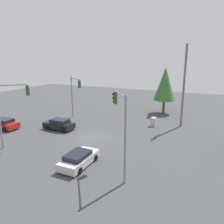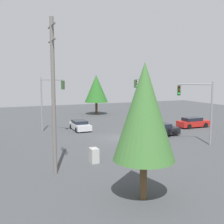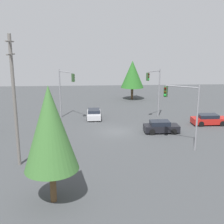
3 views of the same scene
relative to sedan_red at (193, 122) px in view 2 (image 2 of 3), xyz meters
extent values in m
plane|color=#424447|center=(-2.22, 12.43, -0.68)|extent=(80.00, 80.00, 0.00)
cube|color=red|center=(0.00, -0.05, -0.12)|extent=(1.82, 4.52, 0.75)
cube|color=black|center=(0.00, 0.18, 0.48)|extent=(1.60, 2.49, 0.46)
cylinder|color=black|center=(0.87, -1.45, -0.34)|extent=(0.22, 0.69, 0.69)
cylinder|color=black|center=(-0.87, -1.45, -0.34)|extent=(0.22, 0.69, 0.69)
cylinder|color=black|center=(0.87, 1.35, -0.34)|extent=(0.22, 0.69, 0.69)
cylinder|color=black|center=(-0.87, 1.35, -0.34)|extent=(0.22, 0.69, 0.69)
cube|color=silver|center=(4.30, 15.02, -0.18)|extent=(4.26, 1.88, 0.68)
cube|color=black|center=(4.51, 15.02, 0.37)|extent=(2.34, 1.65, 0.41)
cylinder|color=black|center=(2.98, 14.13, -0.38)|extent=(0.61, 0.22, 0.61)
cylinder|color=black|center=(2.98, 15.92, -0.38)|extent=(0.61, 0.22, 0.61)
cylinder|color=black|center=(5.62, 14.13, -0.38)|extent=(0.61, 0.22, 0.61)
cylinder|color=black|center=(5.62, 15.92, -0.38)|extent=(0.61, 0.22, 0.61)
cube|color=black|center=(-2.94, 7.05, -0.12)|extent=(1.81, 4.11, 0.74)
cube|color=black|center=(-2.94, 7.26, 0.50)|extent=(1.60, 2.26, 0.51)
cylinder|color=black|center=(-2.08, 5.78, -0.33)|extent=(0.22, 0.70, 0.70)
cylinder|color=black|center=(-3.80, 5.78, -0.33)|extent=(0.22, 0.70, 0.70)
cylinder|color=black|center=(-2.08, 8.33, -0.33)|extent=(0.22, 0.70, 0.70)
cylinder|color=black|center=(-3.80, 8.33, -0.33)|extent=(0.22, 0.70, 0.70)
cylinder|color=gray|center=(4.65, 5.67, 2.78)|extent=(0.18, 0.18, 6.93)
cylinder|color=gray|center=(3.61, 6.72, 6.00)|extent=(2.17, 2.20, 0.12)
cube|color=#2D4C28|center=(2.57, 7.78, 5.38)|extent=(0.44, 0.44, 1.05)
sphere|color=#360503|center=(2.45, 7.66, 5.71)|extent=(0.22, 0.22, 0.22)
sphere|color=#392605|center=(2.45, 7.66, 5.38)|extent=(0.22, 0.22, 0.22)
sphere|color=green|center=(2.45, 7.66, 5.04)|extent=(0.22, 0.22, 0.22)
cylinder|color=gray|center=(5.28, 19.78, 2.76)|extent=(0.18, 0.18, 6.89)
cylinder|color=gray|center=(3.83, 18.73, 5.96)|extent=(2.97, 2.20, 0.12)
cube|color=#2D4C28|center=(2.38, 17.68, 5.33)|extent=(0.44, 0.43, 1.05)
sphere|color=#360503|center=(2.48, 17.54, 5.67)|extent=(0.22, 0.22, 0.22)
sphere|color=#392605|center=(2.48, 17.54, 5.33)|extent=(0.22, 0.22, 0.22)
sphere|color=green|center=(2.48, 17.54, 5.00)|extent=(0.22, 0.22, 0.22)
cylinder|color=gray|center=(-8.90, 5.10, 2.56)|extent=(0.18, 0.18, 6.49)
cylinder|color=gray|center=(-7.96, 6.46, 5.55)|extent=(1.97, 2.77, 0.12)
cube|color=#2D4C28|center=(-7.03, 7.81, 4.93)|extent=(0.42, 0.44, 1.05)
sphere|color=#360503|center=(-7.17, 7.91, 5.26)|extent=(0.22, 0.22, 0.22)
sphere|color=#392605|center=(-7.17, 7.91, 4.93)|extent=(0.22, 0.22, 0.22)
sphere|color=green|center=(-7.17, 7.91, 4.59)|extent=(0.22, 0.22, 0.22)
cylinder|color=slate|center=(-11.19, 21.62, 4.85)|extent=(0.28, 0.28, 11.06)
cylinder|color=slate|center=(-11.19, 21.62, 9.78)|extent=(2.20, 0.12, 0.12)
cylinder|color=slate|center=(-11.19, 21.62, 8.78)|extent=(2.20, 0.12, 0.12)
cube|color=#B2B2AD|center=(-9.76, 18.13, -0.09)|extent=(0.87, 0.63, 1.19)
cylinder|color=#4C3823|center=(18.13, 7.64, 0.47)|extent=(0.44, 0.44, 2.31)
cone|color=#286623|center=(18.13, 7.64, 4.15)|extent=(4.31, 4.31, 5.04)
cylinder|color=brown|center=(-17.37, 17.85, 0.48)|extent=(0.42, 0.42, 2.32)
cone|color=#3D7033|center=(-17.37, 17.85, 4.38)|extent=(3.53, 3.53, 5.49)
camera|label=1|loc=(19.20, 25.24, 8.80)|focal=35.00mm
camera|label=2|loc=(-30.86, 25.64, 6.31)|focal=45.00mm
camera|label=3|loc=(-34.49, 15.12, 9.49)|focal=45.00mm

